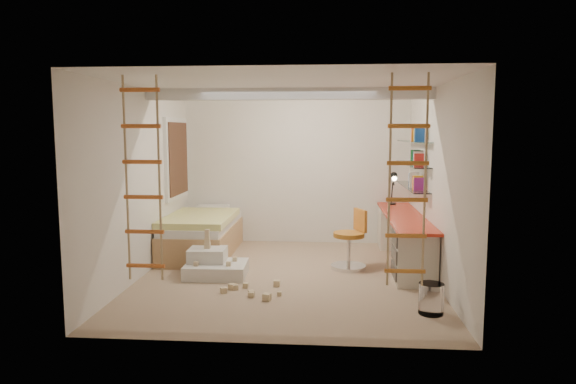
# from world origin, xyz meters

# --- Properties ---
(floor) EXTENTS (4.50, 4.50, 0.00)m
(floor) POSITION_xyz_m (0.00, 0.00, 0.00)
(floor) COLOR tan
(floor) RESTS_ON ground
(ceiling_beam) EXTENTS (4.00, 0.18, 0.16)m
(ceiling_beam) POSITION_xyz_m (0.00, 0.30, 2.52)
(ceiling_beam) COLOR white
(ceiling_beam) RESTS_ON ceiling
(window_frame) EXTENTS (0.06, 1.15, 1.35)m
(window_frame) POSITION_xyz_m (-1.97, 1.50, 1.55)
(window_frame) COLOR white
(window_frame) RESTS_ON wall_left
(window_blind) EXTENTS (0.02, 1.00, 1.20)m
(window_blind) POSITION_xyz_m (-1.93, 1.50, 1.55)
(window_blind) COLOR #4C2D1E
(window_blind) RESTS_ON window_frame
(rope_ladder_left) EXTENTS (0.41, 0.04, 2.13)m
(rope_ladder_left) POSITION_xyz_m (-1.35, -1.75, 1.52)
(rope_ladder_left) COLOR orange
(rope_ladder_left) RESTS_ON ceiling
(rope_ladder_right) EXTENTS (0.41, 0.04, 2.13)m
(rope_ladder_right) POSITION_xyz_m (1.35, -1.75, 1.52)
(rope_ladder_right) COLOR orange
(rope_ladder_right) RESTS_ON ceiling
(waste_bin) EXTENTS (0.28, 0.28, 0.35)m
(waste_bin) POSITION_xyz_m (1.71, -1.31, 0.17)
(waste_bin) COLOR white
(waste_bin) RESTS_ON floor
(desk) EXTENTS (0.56, 2.80, 0.75)m
(desk) POSITION_xyz_m (1.72, 0.86, 0.40)
(desk) COLOR red
(desk) RESTS_ON floor
(shelves) EXTENTS (0.25, 1.80, 0.71)m
(shelves) POSITION_xyz_m (1.87, 1.13, 1.50)
(shelves) COLOR white
(shelves) RESTS_ON wall_right
(bed) EXTENTS (1.02, 2.00, 0.69)m
(bed) POSITION_xyz_m (-1.48, 1.23, 0.33)
(bed) COLOR #AD7F51
(bed) RESTS_ON floor
(task_lamp) EXTENTS (0.14, 0.36, 0.57)m
(task_lamp) POSITION_xyz_m (1.67, 1.82, 1.14)
(task_lamp) COLOR black
(task_lamp) RESTS_ON desk
(swivel_chair) EXTENTS (0.69, 0.69, 0.87)m
(swivel_chair) POSITION_xyz_m (0.90, 0.50, 0.32)
(swivel_chair) COLOR #B57122
(swivel_chair) RESTS_ON floor
(play_platform) EXTENTS (0.86, 0.68, 0.37)m
(play_platform) POSITION_xyz_m (-1.02, -0.01, 0.15)
(play_platform) COLOR silver
(play_platform) RESTS_ON floor
(toy_blocks) EXTENTS (1.26, 1.16, 0.64)m
(toy_blocks) POSITION_xyz_m (-0.64, -0.45, 0.17)
(toy_blocks) COLOR #CCB284
(toy_blocks) RESTS_ON floor
(books) EXTENTS (0.14, 0.52, 0.92)m
(books) POSITION_xyz_m (1.87, 1.13, 1.62)
(books) COLOR #8C1E7F
(books) RESTS_ON shelves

